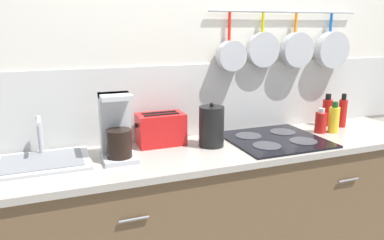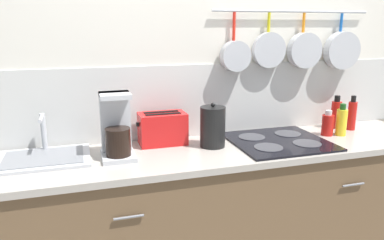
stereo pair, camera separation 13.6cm
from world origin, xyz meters
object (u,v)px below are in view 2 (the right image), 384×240
at_px(bottle_cooking_wine, 328,124).
at_px(bottle_dish_soap, 336,114).
at_px(bottle_hot_sauce, 352,115).
at_px(coffee_maker, 117,130).
at_px(toaster, 162,129).
at_px(kettle, 213,127).
at_px(bottle_olive_oil, 341,121).

xyz_separation_m(bottle_cooking_wine, bottle_dish_soap, (0.16, 0.13, 0.03)).
bearing_deg(bottle_hot_sauce, coffee_maker, -177.16).
xyz_separation_m(coffee_maker, toaster, (0.27, 0.14, -0.05)).
height_order(kettle, bottle_cooking_wine, kettle).
relative_size(coffee_maker, bottle_olive_oil, 1.69).
bearing_deg(bottle_dish_soap, bottle_olive_oil, -116.50).
height_order(toaster, kettle, kettle).
bearing_deg(bottle_olive_oil, bottle_hot_sauce, 30.94).
xyz_separation_m(kettle, bottle_hot_sauce, (0.99, 0.06, -0.01)).
bearing_deg(bottle_hot_sauce, kettle, -176.26).
bearing_deg(kettle, bottle_dish_soap, 8.07).
xyz_separation_m(coffee_maker, kettle, (0.53, 0.01, -0.03)).
distance_m(coffee_maker, bottle_cooking_wine, 1.30).
xyz_separation_m(coffee_maker, bottle_cooking_wine, (1.29, 0.01, -0.07)).
relative_size(bottle_olive_oil, bottle_dish_soap, 0.91).
bearing_deg(coffee_maker, bottle_olive_oil, -0.60).
bearing_deg(bottle_cooking_wine, kettle, 180.00).
height_order(toaster, bottle_cooking_wine, toaster).
relative_size(coffee_maker, bottle_hot_sauce, 1.49).
height_order(coffee_maker, toaster, coffee_maker).
bearing_deg(coffee_maker, bottle_cooking_wine, 0.47).
height_order(kettle, bottle_olive_oil, kettle).
relative_size(coffee_maker, bottle_cooking_wine, 2.14).
bearing_deg(bottle_olive_oil, toaster, 172.09).
bearing_deg(bottle_hot_sauce, bottle_olive_oil, -149.06).
bearing_deg(bottle_hot_sauce, bottle_dish_soap, 137.86).
bearing_deg(toaster, coffee_maker, -153.06).
distance_m(coffee_maker, bottle_hot_sauce, 1.53).
distance_m(kettle, bottle_dish_soap, 0.93).
relative_size(bottle_olive_oil, bottle_hot_sauce, 0.88).
xyz_separation_m(kettle, bottle_dish_soap, (0.92, 0.13, -0.02)).
xyz_separation_m(toaster, bottle_olive_oil, (1.10, -0.15, -0.00)).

